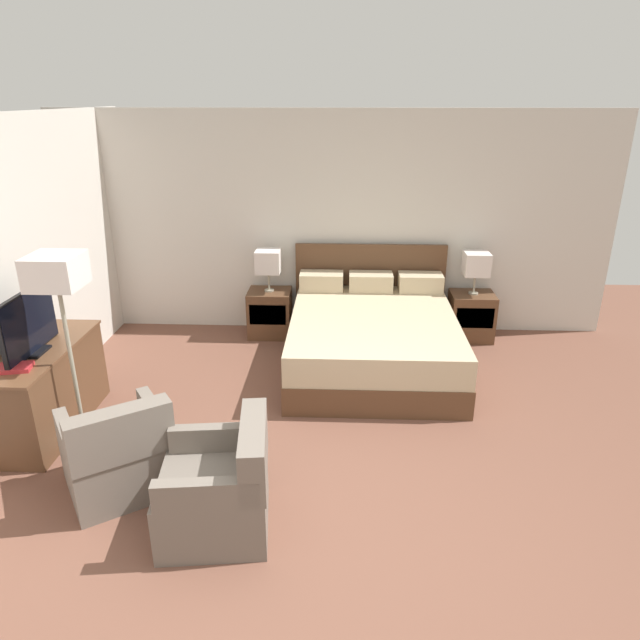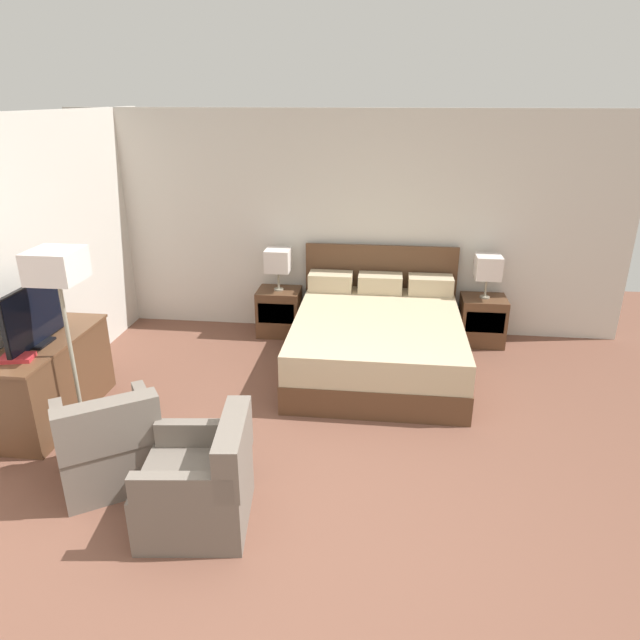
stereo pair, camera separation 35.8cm
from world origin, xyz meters
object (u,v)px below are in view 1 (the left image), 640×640
Objects in this scene: nightstand_left at (270,313)px; armchair_by_window at (118,455)px; table_lamp_left at (268,262)px; dresser at (47,388)px; nightstand_right at (471,316)px; armchair_companion at (220,490)px; bed at (373,338)px; table_lamp_right at (476,264)px; book_red_cover at (15,368)px; floor_lamp at (58,286)px; tv at (29,324)px.

nightstand_left is 2.98m from armchair_by_window.
table_lamp_left reaches higher than dresser.
nightstand_left is at bearing 180.00° from nightstand_right.
armchair_companion is (0.09, -3.24, -0.61)m from table_lamp_left.
bed is 2.84m from armchair_by_window.
table_lamp_right is at bearing 0.00° from table_lamp_left.
bed is at bearing 25.78° from dresser.
armchair_companion is (-2.25, -3.24, 0.01)m from nightstand_right.
bed reaches higher than table_lamp_right.
table_lamp_left is at bearing 180.00° from table_lamp_right.
table_lamp_left is at bearing 76.08° from armchair_by_window.
table_lamp_right is 2.01× the size of book_red_cover.
dresser reaches higher than nightstand_left.
dresser is (-3.95, -2.10, -0.52)m from table_lamp_right.
dresser is at bearing 146.25° from floor_lamp.
nightstand_left is (-1.17, 0.76, -0.04)m from bed.
nightstand_left is 0.34× the size of floor_lamp.
floor_lamp is at bearing -146.02° from bed.
dresser is 1.19m from armchair_by_window.
armchair_companion reaches higher than dresser.
floor_lamp reaches higher than table_lamp_left.
bed is 1.40m from nightstand_left.
tv reaches higher than nightstand_right.
floor_lamp is at bearing -146.31° from table_lamp_right.
armchair_companion is 1.90m from floor_lamp.
armchair_companion is 0.48× the size of floor_lamp.
armchair_companion reaches higher than nightstand_left.
dresser is at bearing 91.94° from tv.
bed is 3.29m from book_red_cover.
tv is 0.80× the size of armchair_by_window.
nightstand_left is at bearing 52.58° from dresser.
table_lamp_left is 0.37× the size of dresser.
bed is at bearing 33.98° from floor_lamp.
table_lamp_right is 4.25m from armchair_by_window.
armchair_companion is at bearing -23.52° from armchair_by_window.
bed is 1.40m from nightstand_right.
bed is 3.19m from tv.
book_red_cover is (0.01, -0.38, 0.37)m from dresser.
tv reaches higher than dresser.
dresser is 1.71× the size of armchair_companion.
table_lamp_left is at bearing 57.20° from book_red_cover.
floor_lamp is (-0.50, 0.52, 1.08)m from armchair_by_window.
book_red_cover is at bearing 155.78° from armchair_companion.
table_lamp_left is at bearing 53.60° from tv.
table_lamp_right is 4.51m from tv.
table_lamp_right is at bearing 43.41° from armchair_by_window.
table_lamp_left is 2.01× the size of book_red_cover.
dresser is 1.37× the size of armchair_by_window.
table_lamp_right is 4.66m from book_red_cover.
table_lamp_left is 0.63× the size of tv.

